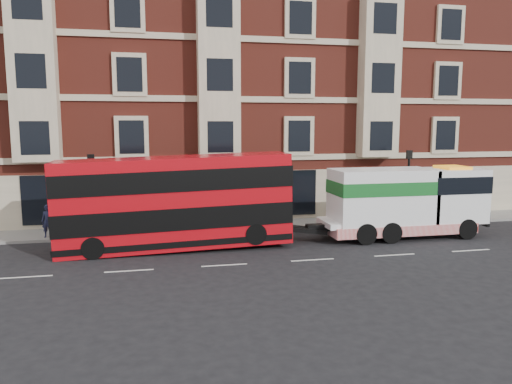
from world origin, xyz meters
TOP-DOWN VIEW (x-y plane):
  - ground at (0.00, 0.00)m, footprint 120.00×120.00m
  - sidewalk at (0.00, 7.50)m, footprint 90.00×3.00m
  - victorian_terrace at (0.50, 15.00)m, footprint 45.00×12.00m
  - lamp_post_west at (-6.00, 6.20)m, footprint 0.35×0.15m
  - lamp_post_east at (12.00, 6.20)m, footprint 0.35×0.15m
  - double_decker_bus at (-1.89, 3.32)m, footprint 11.10×2.55m
  - tow_truck at (10.17, 3.32)m, footprint 8.89×2.63m
  - pedestrian at (-8.34, 6.59)m, footprint 0.65×0.45m

SIDE VIEW (x-z plane):
  - ground at x=0.00m, z-range 0.00..0.00m
  - sidewalk at x=0.00m, z-range 0.00..0.15m
  - pedestrian at x=-8.34m, z-range 0.15..1.87m
  - tow_truck at x=10.17m, z-range 0.11..3.82m
  - double_decker_bus at x=-1.89m, z-range 0.13..4.63m
  - lamp_post_west at x=-6.00m, z-range 0.50..4.85m
  - lamp_post_east at x=12.00m, z-range 0.50..4.85m
  - victorian_terrace at x=0.50m, z-range -0.13..20.27m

